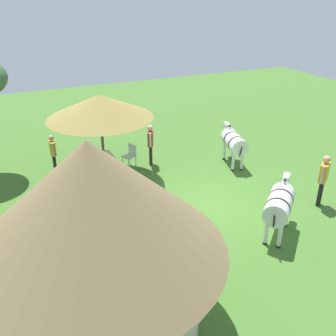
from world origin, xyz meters
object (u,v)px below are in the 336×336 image
object	(u,v)px
patio_dining_table	(104,161)
zebra_by_umbrella	(119,184)
patio_chair_east_end	(80,177)
striped_lounge_chair	(202,231)
guest_behind_table	(150,141)
shade_umbrella	(100,106)
zebra_nearest_camera	(234,142)
standing_watcher	(324,176)
thatched_hut	(95,232)
patio_chair_near_hut	(131,154)
zebra_toward_hut	(279,204)
guest_beside_umbrella	(53,151)

from	to	relation	value
patio_dining_table	zebra_by_umbrella	world-z (taller)	zebra_by_umbrella
patio_chair_east_end	zebra_by_umbrella	xyz separation A→B (m)	(-1.87, -0.85, 0.45)
striped_lounge_chair	guest_behind_table	bearing A→B (deg)	130.31
patio_chair_east_end	striped_lounge_chair	size ratio (longest dim) A/B	0.97
guest_behind_table	zebra_by_umbrella	distance (m)	3.62
shade_umbrella	zebra_by_umbrella	world-z (taller)	shade_umbrella
striped_lounge_chair	zebra_nearest_camera	distance (m)	5.37
patio_dining_table	standing_watcher	xyz separation A→B (m)	(-4.90, -5.84, 0.40)
thatched_hut	patio_chair_east_end	distance (m)	6.32
guest_behind_table	zebra_nearest_camera	size ratio (longest dim) A/B	0.80
shade_umbrella	patio_dining_table	distance (m)	2.07
patio_chair_near_hut	standing_watcher	xyz separation A→B (m)	(-5.36, -4.64, 0.54)
guest_behind_table	patio_chair_east_end	bearing A→B (deg)	-47.30
zebra_nearest_camera	guest_behind_table	bearing A→B (deg)	170.27
zebra_toward_hut	patio_chair_east_end	bearing A→B (deg)	-178.93
patio_dining_table	standing_watcher	distance (m)	7.63
shade_umbrella	patio_dining_table	bearing A→B (deg)	180.00
shade_umbrella	zebra_toward_hut	xyz separation A→B (m)	(-5.62, -3.51, -1.72)
guest_behind_table	zebra_toward_hut	distance (m)	6.11
zebra_by_umbrella	zebra_toward_hut	xyz separation A→B (m)	(-3.05, -3.73, 0.04)
standing_watcher	striped_lounge_chair	bearing A→B (deg)	146.79
thatched_hut	patio_dining_table	distance (m)	7.17
patio_chair_east_end	zebra_nearest_camera	xyz separation A→B (m)	(-0.32, -6.07, 0.44)
guest_beside_umbrella	zebra_toward_hut	xyz separation A→B (m)	(-6.68, -5.17, 0.08)
zebra_by_umbrella	guest_beside_umbrella	bearing A→B (deg)	-67.57
shade_umbrella	zebra_nearest_camera	size ratio (longest dim) A/B	1.80
patio_chair_near_hut	zebra_nearest_camera	distance (m)	4.11
patio_dining_table	patio_chair_near_hut	xyz separation A→B (m)	(0.47, -1.20, -0.14)
thatched_hut	zebra_by_umbrella	size ratio (longest dim) A/B	2.28
patio_chair_east_end	striped_lounge_chair	world-z (taller)	patio_chair_east_end
shade_umbrella	patio_chair_near_hut	bearing A→B (deg)	-68.67
standing_watcher	zebra_by_umbrella	size ratio (longest dim) A/B	0.79
patio_chair_east_end	zebra_by_umbrella	bearing A→B (deg)	-8.82
zebra_nearest_camera	shade_umbrella	bearing A→B (deg)	-177.62
thatched_hut	standing_watcher	world-z (taller)	thatched_hut
patio_dining_table	guest_behind_table	world-z (taller)	guest_behind_table
guest_beside_umbrella	striped_lounge_chair	xyz separation A→B (m)	(-6.03, -3.08, -0.67)
guest_beside_umbrella	zebra_by_umbrella	size ratio (longest dim) A/B	0.69
patio_chair_near_hut	patio_chair_east_end	distance (m)	2.55
patio_dining_table	guest_behind_table	bearing A→B (deg)	-81.54
guest_beside_umbrella	zebra_by_umbrella	distance (m)	3.91
patio_chair_near_hut	patio_chair_east_end	bearing A→B (deg)	95.99
standing_watcher	zebra_by_umbrella	bearing A→B (deg)	124.93
guest_behind_table	striped_lounge_chair	size ratio (longest dim) A/B	1.79
thatched_hut	patio_dining_table	xyz separation A→B (m)	(6.70, -1.91, -1.67)
guest_beside_umbrella	standing_watcher	xyz separation A→B (m)	(-5.96, -7.50, 0.13)
thatched_hut	standing_watcher	size ratio (longest dim) A/B	2.88
patio_chair_east_end	guest_beside_umbrella	bearing A→B (deg)	164.97
zebra_nearest_camera	zebra_toward_hut	world-z (taller)	zebra_toward_hut
thatched_hut	patio_chair_east_end	size ratio (longest dim) A/B	5.64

